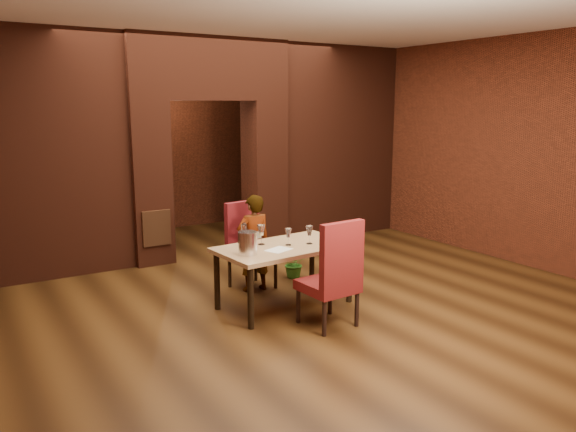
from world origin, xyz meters
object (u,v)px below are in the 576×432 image
dining_table (285,276)px  chair_far (252,246)px  wine_glass_b (288,237)px  water_bottle (244,235)px  wine_bucket (248,243)px  potted_plant (294,263)px  wine_glass_c (309,235)px  wine_glass_a (261,235)px  chair_near (328,272)px  person_seated (254,243)px

dining_table → chair_far: chair_far is taller
dining_table → wine_glass_b: bearing=-10.5°
water_bottle → wine_bucket: bearing=-111.5°
potted_plant → wine_glass_c: bearing=-112.5°
wine_glass_a → chair_far: bearing=71.8°
wine_bucket → wine_glass_c: bearing=2.5°
wine_glass_b → chair_near: bearing=-87.1°
water_bottle → potted_plant: size_ratio=0.68×
potted_plant → dining_table: bearing=-128.2°
chair_far → wine_glass_b: bearing=-94.2°
chair_near → wine_glass_b: (-0.04, 0.71, 0.23)m
dining_table → person_seated: 0.70m
wine_glass_b → wine_glass_c: bearing=-17.9°
water_bottle → potted_plant: 1.39m
chair_near → wine_glass_a: (-0.28, 0.89, 0.25)m
chair_far → person_seated: size_ratio=0.90×
chair_far → person_seated: bearing=-116.1°
wine_glass_c → potted_plant: (0.38, 0.92, -0.61)m
wine_glass_c → wine_bucket: bearing=-177.5°
wine_bucket → water_bottle: 0.34m
chair_near → wine_glass_c: bearing=-110.9°
dining_table → chair_near: chair_near is taller
dining_table → person_seated: (-0.04, 0.65, 0.24)m
chair_near → chair_far: bearing=-90.0°
dining_table → water_bottle: 0.66m
wine_bucket → water_bottle: bearing=68.5°
chair_near → wine_bucket: (-0.61, 0.60, 0.26)m
dining_table → chair_far: 0.77m
chair_far → potted_plant: bearing=-0.4°
dining_table → potted_plant: dining_table is taller
wine_glass_c → potted_plant: wine_glass_c is taller
dining_table → wine_glass_c: wine_glass_c is taller
dining_table → person_seated: size_ratio=1.26×
wine_glass_b → wine_glass_c: (0.23, -0.08, 0.01)m
wine_glass_b → wine_glass_c: 0.25m
dining_table → wine_glass_c: 0.54m
person_seated → chair_near: bearing=96.9°
chair_far → chair_near: chair_near is taller
potted_plant → wine_glass_b: bearing=-126.0°
chair_near → wine_bucket: chair_near is taller
chair_near → wine_glass_c: chair_near is taller
chair_far → wine_glass_b: size_ratio=5.60×
person_seated → wine_glass_a: 0.55m
person_seated → wine_glass_b: 0.69m
chair_far → wine_bucket: size_ratio=4.35×
wine_glass_c → person_seated: bearing=113.6°
dining_table → water_bottle: water_bottle is taller
chair_near → wine_glass_b: size_ratio=5.91×
chair_near → wine_glass_c: 0.71m
chair_far → water_bottle: bearing=-134.1°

